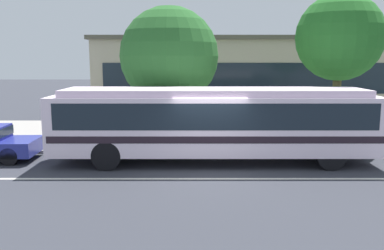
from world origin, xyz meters
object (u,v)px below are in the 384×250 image
bus_stop_sign (342,110)px  pedestrian_walking_along_curb (130,119)px  transit_bus (215,120)px  pedestrian_waiting_near_sign (297,123)px  pedestrian_standing_by_tree (237,120)px  street_tree_mid_block (341,38)px  street_tree_near_stop (170,56)px

bus_stop_sign → pedestrian_walking_along_curb: bearing=170.8°
transit_bus → pedestrian_waiting_near_sign: bearing=30.1°
pedestrian_walking_along_curb → pedestrian_standing_by_tree: bearing=1.4°
pedestrian_waiting_near_sign → bus_stop_sign: bearing=-4.6°
transit_bus → pedestrian_walking_along_curb: transit_bus is taller
pedestrian_waiting_near_sign → street_tree_mid_block: 4.39m
transit_bus → bus_stop_sign: 5.59m
pedestrian_walking_along_curb → bus_stop_sign: 8.98m
transit_bus → pedestrian_walking_along_curb: bearing=137.3°
pedestrian_walking_along_curb → street_tree_mid_block: 9.87m
pedestrian_walking_along_curb → street_tree_mid_block: (9.20, 0.20, 3.57)m
pedestrian_waiting_near_sign → pedestrian_walking_along_curb: size_ratio=1.03×
pedestrian_waiting_near_sign → pedestrian_standing_by_tree: 2.72m
street_tree_mid_block → pedestrian_walking_along_curb: bearing=-178.8°
pedestrian_walking_along_curb → pedestrian_standing_by_tree: size_ratio=1.02×
street_tree_mid_block → transit_bus: bearing=-148.0°
transit_bus → street_tree_mid_block: street_tree_mid_block is taller
street_tree_near_stop → street_tree_mid_block: size_ratio=0.92×
bus_stop_sign → transit_bus: bearing=-160.3°
transit_bus → pedestrian_standing_by_tree: 3.65m
street_tree_near_stop → pedestrian_standing_by_tree: bearing=-6.0°
pedestrian_walking_along_curb → pedestrian_standing_by_tree: 4.74m
pedestrian_waiting_near_sign → street_tree_near_stop: 6.22m
pedestrian_standing_by_tree → street_tree_mid_block: size_ratio=0.25×
transit_bus → pedestrian_waiting_near_sign: 4.06m
transit_bus → pedestrian_standing_by_tree: transit_bus is taller
bus_stop_sign → street_tree_near_stop: street_tree_near_stop is taller
pedestrian_waiting_near_sign → transit_bus: bearing=-149.9°
street_tree_mid_block → pedestrian_waiting_near_sign: bearing=-145.1°
pedestrian_waiting_near_sign → street_tree_near_stop: (-5.31, 1.71, 2.75)m
pedestrian_walking_along_curb → street_tree_near_stop: street_tree_near_stop is taller
pedestrian_standing_by_tree → street_tree_mid_block: street_tree_mid_block is taller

